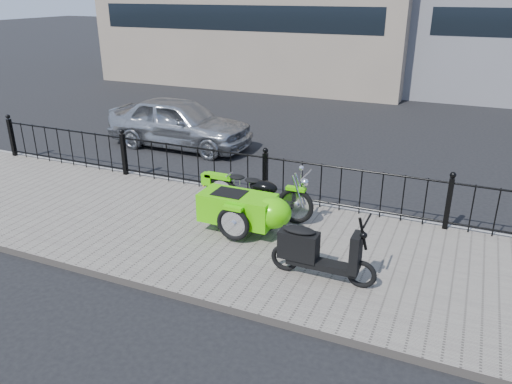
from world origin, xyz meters
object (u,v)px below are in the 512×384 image
at_px(scooter, 315,252).
at_px(sedan_car, 180,123).
at_px(motorcycle_sidecar, 250,206).
at_px(spare_tire, 266,217).

bearing_deg(scooter, sedan_car, 136.71).
relative_size(motorcycle_sidecar, scooter, 1.42).
height_order(motorcycle_sidecar, spare_tire, motorcycle_sidecar).
bearing_deg(sedan_car, scooter, -132.82).
xyz_separation_m(motorcycle_sidecar, spare_tire, (0.27, 0.08, -0.19)).
relative_size(motorcycle_sidecar, spare_tire, 4.01).
distance_m(scooter, sedan_car, 7.62).
height_order(spare_tire, sedan_car, sedan_car).
relative_size(scooter, spare_tire, 2.82).
height_order(scooter, sedan_car, sedan_car).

